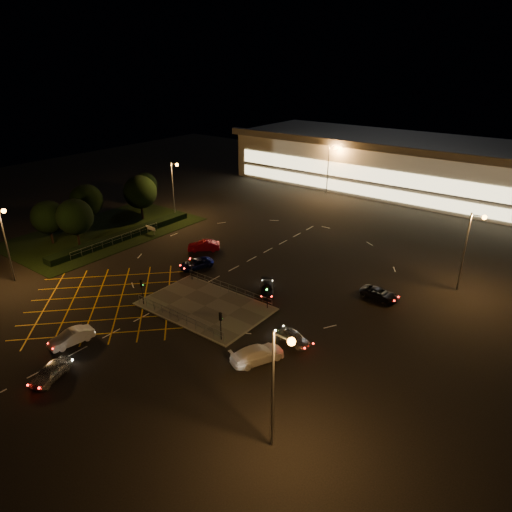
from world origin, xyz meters
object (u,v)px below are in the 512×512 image
Objects in this scene: signal_sw at (142,287)px; car_circ_red at (204,246)px; car_right_silver at (294,337)px; signal_se at (221,320)px; signal_nw at (191,264)px; car_approach_white at (257,354)px; car_queue_white at (71,337)px; signal_ne at (267,290)px; car_near_silver at (51,372)px; car_far_dkgrey at (267,289)px; car_left_blue at (196,264)px; car_east_grey at (380,294)px.

car_circ_red is (-5.56, 16.11, -1.59)m from signal_sw.
signal_se is at bearing 136.84° from car_right_silver.
car_approach_white is (16.96, -8.43, -1.59)m from signal_nw.
signal_ne is at bearing 64.96° from car_queue_white.
signal_nw reaches higher than car_queue_white.
car_queue_white is (-11.62, -17.48, -1.64)m from signal_ne.
signal_nw and signal_ne have the same top height.
car_approach_white is (16.96, -0.45, -1.59)m from signal_sw.
car_near_silver reaches higher than car_right_silver.
car_far_dkgrey is 0.90× the size of car_circ_red.
car_approach_white is at bearing -12.41° from car_left_blue.
car_circ_red is 26.86m from car_east_grey.
car_queue_white is (-11.62, -9.50, -1.64)m from signal_se.
car_approach_white reaches higher than car_far_dkgrey.
car_near_silver is at bearing 153.33° from car_east_grey.
car_left_blue is 1.01× the size of car_east_grey.
signal_nw is 0.75× the size of car_near_silver.
signal_se is 20.33m from car_east_grey.
car_approach_white is at bearing 174.84° from signal_se.
signal_ne is 0.69× the size of car_east_grey.
signal_sw is 27.91m from car_east_grey.
car_east_grey is (21.23, 10.05, -1.73)m from signal_nw.
car_queue_white is (0.38, -17.48, -1.64)m from signal_nw.
car_circ_red is (-9.34, 29.82, 0.06)m from car_near_silver.
car_left_blue is at bearing -78.77° from signal_sw.
car_approach_white is (4.96, -8.43, -1.59)m from signal_ne.
signal_sw reaches higher than car_queue_white.
car_queue_white is 1.16× the size of car_right_silver.
car_right_silver reaches higher than car_far_dkgrey.
car_east_grey is 18.97m from car_approach_white.
signal_nw is 12.00m from signal_ne.
car_circ_red is at bearing 96.23° from car_east_grey.
signal_se reaches higher than car_queue_white.
car_right_silver is 4.74m from car_approach_white.
signal_nw is at bearing -7.72° from car_circ_red.
car_far_dkgrey is 16.15m from car_circ_red.
signal_sw is at bearing 0.00° from signal_se.
car_left_blue is 24.44m from car_east_grey.
car_right_silver is (18.07, 4.16, -1.72)m from signal_sw.
car_queue_white is 22.34m from car_right_silver.
car_right_silver is at bearing -145.56° from signal_se.
car_left_blue is at bearing 167.78° from signal_ne.
signal_ne is 19.41m from car_circ_red.
signal_nw is at bearing -33.65° from signal_se.
signal_nw is 0.72× the size of car_queue_white.
car_near_silver is 0.92× the size of car_east_grey.
car_queue_white is at bearing 92.32° from signal_sw.
car_approach_white is (-1.11, -4.61, 0.13)m from car_right_silver.
car_circ_red is (-3.36, 5.05, 0.13)m from car_left_blue.
signal_ne is 13.75m from car_east_grey.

